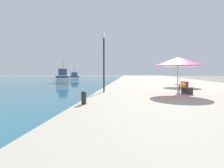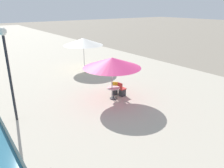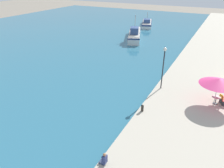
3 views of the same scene
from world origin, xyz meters
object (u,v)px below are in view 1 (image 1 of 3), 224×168
object	(u,v)px
cafe_chair_left	(184,89)
mooring_bollard	(84,97)
fishing_boat_near	(63,78)
cafe_umbrella_white	(180,64)
cafe_umbrella_pink	(178,61)
lamppost	(104,53)
cafe_table	(179,87)
cafe_chair_right	(189,90)
fishing_boat_mid	(75,77)

from	to	relation	value
cafe_chair_left	mooring_bollard	distance (m)	7.98
fishing_boat_near	cafe_umbrella_white	size ratio (longest dim) A/B	3.03
cafe_umbrella_pink	lamppost	world-z (taller)	lamppost
lamppost	mooring_bollard	bearing A→B (deg)	-92.36
fishing_boat_near	cafe_chair_left	bearing A→B (deg)	-69.55
cafe_table	cafe_chair_left	bearing A→B (deg)	45.12
cafe_table	cafe_chair_right	world-z (taller)	cafe_chair_right
fishing_boat_mid	cafe_chair_right	bearing A→B (deg)	-77.82
cafe_umbrella_white	cafe_chair_left	size ratio (longest dim) A/B	3.84
cafe_chair_left	cafe_chair_right	xyz separation A→B (m)	(0.21, -0.46, 0.00)
cafe_table	lamppost	world-z (taller)	lamppost
cafe_umbrella_pink	cafe_chair_right	size ratio (longest dim) A/B	3.76
fishing_boat_near	cafe_umbrella_white	distance (m)	23.23
cafe_umbrella_pink	mooring_bollard	bearing A→B (deg)	-141.85
fishing_boat_mid	cafe_chair_right	world-z (taller)	fishing_boat_mid
cafe_umbrella_pink	lamppost	size ratio (longest dim) A/B	0.75
fishing_boat_mid	cafe_umbrella_pink	distance (m)	39.14
fishing_boat_near	cafe_table	xyz separation A→B (m)	(16.76, -20.70, 0.12)
fishing_boat_near	cafe_umbrella_pink	xyz separation A→B (m)	(16.65, -20.72, 1.92)
cafe_umbrella_white	cafe_chair_left	bearing A→B (deg)	-102.49
cafe_table	cafe_chair_left	xyz separation A→B (m)	(0.51, 0.51, -0.21)
mooring_bollard	fishing_boat_near	bearing A→B (deg)	113.66
cafe_umbrella_pink	cafe_table	world-z (taller)	cafe_umbrella_pink
cafe_chair_left	cafe_chair_right	world-z (taller)	same
cafe_chair_left	cafe_chair_right	size ratio (longest dim) A/B	1.00
mooring_bollard	lamppost	bearing A→B (deg)	87.64
fishing_boat_near	cafe_umbrella_white	bearing A→B (deg)	-56.01
fishing_boat_near	cafe_chair_left	xyz separation A→B (m)	(17.27, -20.18, -0.09)
cafe_table	cafe_chair_right	distance (m)	0.75
cafe_chair_right	lamppost	bearing A→B (deg)	-100.85
cafe_umbrella_pink	cafe_umbrella_white	bearing A→B (deg)	73.68
cafe_chair_right	fishing_boat_near	bearing A→B (deg)	-144.03
cafe_umbrella_pink	lamppost	bearing A→B (deg)	171.68
lamppost	fishing_boat_near	bearing A→B (deg)	119.41
cafe_umbrella_pink	cafe_umbrella_white	xyz separation A→B (m)	(2.09, 7.15, 0.13)
mooring_bollard	cafe_chair_left	bearing A→B (deg)	38.37
fishing_boat_mid	cafe_chair_left	xyz separation A→B (m)	(19.38, -33.75, 0.15)
cafe_umbrella_white	cafe_chair_left	xyz separation A→B (m)	(-1.47, -6.62, -2.14)
fishing_boat_mid	cafe_table	world-z (taller)	fishing_boat_mid
cafe_umbrella_pink	cafe_umbrella_white	distance (m)	7.45
fishing_boat_near	lamppost	size ratio (longest dim) A/B	2.32
cafe_chair_left	cafe_chair_right	bearing A→B (deg)	-20.41
cafe_umbrella_pink	cafe_chair_right	bearing A→B (deg)	5.02
cafe_umbrella_pink	cafe_chair_left	size ratio (longest dim) A/B	3.76
cafe_chair_right	cafe_table	bearing A→B (deg)	-90.00
cafe_umbrella_white	lamppost	size ratio (longest dim) A/B	0.77
cafe_umbrella_white	lamppost	world-z (taller)	lamppost
fishing_boat_near	mooring_bollard	distance (m)	27.45
cafe_umbrella_white	cafe_chair_right	bearing A→B (deg)	-100.06
lamppost	cafe_chair_left	bearing A→B (deg)	-2.47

